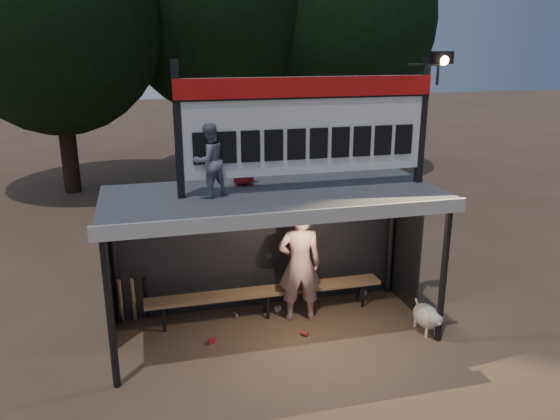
% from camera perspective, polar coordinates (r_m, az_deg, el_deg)
% --- Properties ---
extents(ground, '(80.00, 80.00, 0.00)m').
position_cam_1_polar(ground, '(8.96, -0.61, -12.54)').
color(ground, brown).
rests_on(ground, ground).
extents(player, '(0.77, 0.57, 1.96)m').
position_cam_1_polar(player, '(8.91, 2.07, -5.70)').
color(player, silver).
rests_on(player, ground).
extents(child_a, '(0.64, 0.59, 1.05)m').
position_cam_1_polar(child_a, '(7.73, -7.44, 5.14)').
color(child_a, slate).
rests_on(child_a, dugout_shelter).
extents(child_b, '(0.43, 0.29, 0.87)m').
position_cam_1_polar(child_b, '(8.38, -3.89, 5.51)').
color(child_b, '#A7191B').
rests_on(child_b, dugout_shelter).
extents(dugout_shelter, '(5.10, 2.08, 2.32)m').
position_cam_1_polar(dugout_shelter, '(8.44, -1.05, -0.75)').
color(dugout_shelter, '#404043').
rests_on(dugout_shelter, ground).
extents(scoreboard_assembly, '(4.10, 0.27, 1.99)m').
position_cam_1_polar(scoreboard_assembly, '(8.02, 3.25, 9.14)').
color(scoreboard_assembly, black).
rests_on(scoreboard_assembly, dugout_shelter).
extents(bench, '(4.00, 0.35, 0.48)m').
position_cam_1_polar(bench, '(9.24, -1.45, -8.56)').
color(bench, '#936C45').
rests_on(bench, ground).
extents(tree_left, '(6.46, 6.46, 9.27)m').
position_cam_1_polar(tree_left, '(17.74, -22.71, 19.29)').
color(tree_left, black).
rests_on(tree_left, ground).
extents(tree_right, '(6.08, 6.08, 8.72)m').
position_cam_1_polar(tree_right, '(19.35, 6.68, 19.14)').
color(tree_right, '#312115').
rests_on(tree_right, ground).
extents(dog, '(0.36, 0.81, 0.49)m').
position_cam_1_polar(dog, '(9.10, 15.16, -10.70)').
color(dog, beige).
rests_on(dog, ground).
extents(bats, '(0.48, 0.33, 0.84)m').
position_cam_1_polar(bats, '(9.30, -15.07, -9.03)').
color(bats, olive).
rests_on(bats, ground).
extents(litter, '(3.05, 1.26, 0.08)m').
position_cam_1_polar(litter, '(9.30, 0.14, -11.09)').
color(litter, '#B31E24').
rests_on(litter, ground).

